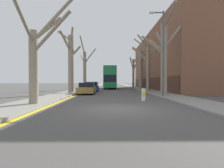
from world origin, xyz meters
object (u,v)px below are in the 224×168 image
at_px(parked_car_0, 87,89).
at_px(lamp_post, 162,49).
at_px(street_tree_left_1, 71,61).
at_px(street_tree_right_3, 133,72).
at_px(street_tree_left_0, 36,58).
at_px(street_tree_right_2, 140,68).
at_px(parked_car_1, 92,87).
at_px(street_tree_left_2, 85,68).
at_px(street_tree_right_1, 148,64).
at_px(traffic_bollard, 144,95).
at_px(double_decker_bus, 110,77).
at_px(street_tree_right_0, 163,56).

relative_size(parked_car_0, lamp_post, 0.49).
xyz_separation_m(street_tree_left_1, street_tree_right_3, (10.35, 19.41, -0.15)).
bearing_deg(street_tree_left_0, street_tree_right_3, 71.80).
bearing_deg(lamp_post, street_tree_right_2, 87.17).
height_order(street_tree_left_1, street_tree_right_3, street_tree_left_1).
bearing_deg(parked_car_1, street_tree_left_2, 108.09).
height_order(street_tree_right_1, street_tree_right_2, street_tree_right_2).
xyz_separation_m(street_tree_left_2, parked_car_1, (1.90, -5.81, -3.28)).
height_order(street_tree_right_2, traffic_bollard, street_tree_right_2).
xyz_separation_m(street_tree_right_1, parked_car_1, (-8.09, 1.35, -3.32)).
bearing_deg(street_tree_left_2, street_tree_right_3, 41.29).
height_order(double_decker_bus, traffic_bollard, double_decker_bus).
relative_size(double_decker_bus, traffic_bollard, 12.62).
relative_size(street_tree_left_0, street_tree_left_2, 0.70).
distance_m(street_tree_left_0, parked_car_1, 15.89).
xyz_separation_m(street_tree_right_1, double_decker_bus, (-5.36, 11.98, -1.52)).
bearing_deg(traffic_bollard, street_tree_left_2, 111.03).
bearing_deg(street_tree_right_3, street_tree_left_0, -108.20).
bearing_deg(street_tree_right_0, street_tree_left_2, 124.59).
height_order(parked_car_0, parked_car_1, parked_car_1).
bearing_deg(parked_car_0, street_tree_right_3, 68.04).
bearing_deg(lamp_post, street_tree_right_3, 88.45).
distance_m(street_tree_right_0, lamp_post, 1.54).
bearing_deg(parked_car_0, parked_car_1, 90.00).
relative_size(street_tree_right_0, lamp_post, 1.07).
bearing_deg(street_tree_right_2, street_tree_right_3, 90.80).
distance_m(street_tree_left_2, street_tree_right_1, 12.29).
relative_size(street_tree_right_3, parked_car_0, 1.93).
xyz_separation_m(street_tree_left_2, lamp_post, (9.46, -15.91, 0.50)).
xyz_separation_m(street_tree_right_1, street_tree_right_2, (0.26, 7.30, -0.07)).
bearing_deg(street_tree_right_2, traffic_bollard, -99.23).
distance_m(street_tree_left_2, parked_car_0, 12.13).
bearing_deg(street_tree_left_0, traffic_bollard, 21.24).
xyz_separation_m(double_decker_bus, traffic_bollard, (2.57, -23.53, -2.01)).
bearing_deg(street_tree_right_3, traffic_bollard, -96.08).
bearing_deg(street_tree_left_1, double_decker_bus, 72.48).
bearing_deg(parked_car_1, lamp_post, -53.18).
xyz_separation_m(street_tree_right_3, parked_car_0, (-8.23, -20.42, -3.17)).
bearing_deg(street_tree_right_3, street_tree_right_1, -90.51).
relative_size(street_tree_right_2, parked_car_1, 1.95).
bearing_deg(street_tree_left_2, double_decker_bus, 46.18).
relative_size(street_tree_right_1, lamp_post, 0.98).
distance_m(street_tree_right_1, double_decker_bus, 13.22).
distance_m(street_tree_right_2, lamp_post, 16.08).
distance_m(street_tree_left_0, street_tree_right_1, 17.38).
bearing_deg(traffic_bollard, lamp_post, 50.97).
bearing_deg(lamp_post, parked_car_1, 126.82).
distance_m(street_tree_left_0, lamp_post, 10.94).
relative_size(street_tree_right_3, traffic_bollard, 8.14).
relative_size(street_tree_left_0, street_tree_right_0, 0.76).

